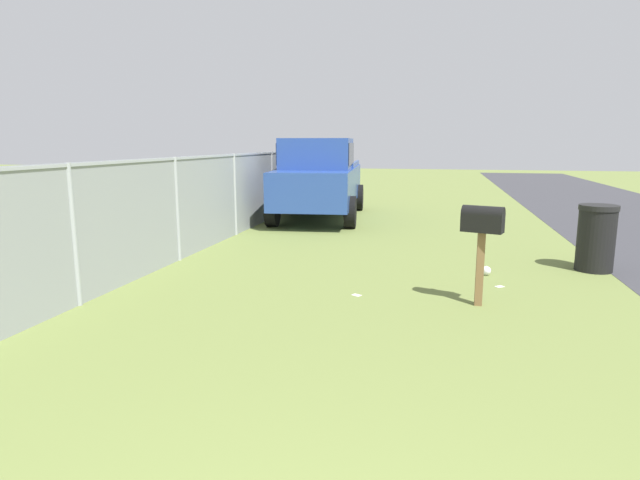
# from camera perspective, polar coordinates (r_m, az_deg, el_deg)

# --- Properties ---
(mailbox) EXTENTS (0.34, 0.52, 1.24)m
(mailbox) POSITION_cam_1_polar(r_m,az_deg,el_deg) (6.67, 17.13, 1.39)
(mailbox) COLOR brown
(mailbox) RESTS_ON ground
(pickup_truck) EXTENTS (5.24, 2.50, 2.09)m
(pickup_truck) POSITION_cam_1_polar(r_m,az_deg,el_deg) (13.92, -0.09, 6.85)
(pickup_truck) COLOR #284793
(pickup_truck) RESTS_ON ground
(trash_bin) EXTENTS (0.58, 0.58, 1.04)m
(trash_bin) POSITION_cam_1_polar(r_m,az_deg,el_deg) (9.28, 27.68, 0.20)
(trash_bin) COLOR black
(trash_bin) RESTS_ON ground
(fence_section) EXTENTS (15.72, 0.07, 1.76)m
(fence_section) POSITION_cam_1_polar(r_m,az_deg,el_deg) (9.22, -15.23, 3.64)
(fence_section) COLOR #9EA3A8
(fence_section) RESTS_ON ground
(litter_wrapper_midfield_b) EXTENTS (0.14, 0.15, 0.01)m
(litter_wrapper_midfield_b) POSITION_cam_1_polar(r_m,az_deg,el_deg) (7.83, 18.84, -4.77)
(litter_wrapper_midfield_b) COLOR silver
(litter_wrapper_midfield_b) RESTS_ON ground
(litter_bag_far_scatter) EXTENTS (0.14, 0.14, 0.14)m
(litter_bag_far_scatter) POSITION_cam_1_polar(r_m,az_deg,el_deg) (8.42, 17.52, -3.18)
(litter_bag_far_scatter) COLOR silver
(litter_bag_far_scatter) RESTS_ON ground
(litter_wrapper_by_mailbox) EXTENTS (0.13, 0.15, 0.01)m
(litter_wrapper_by_mailbox) POSITION_cam_1_polar(r_m,az_deg,el_deg) (7.02, 3.98, -5.95)
(litter_wrapper_by_mailbox) COLOR silver
(litter_wrapper_by_mailbox) RESTS_ON ground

